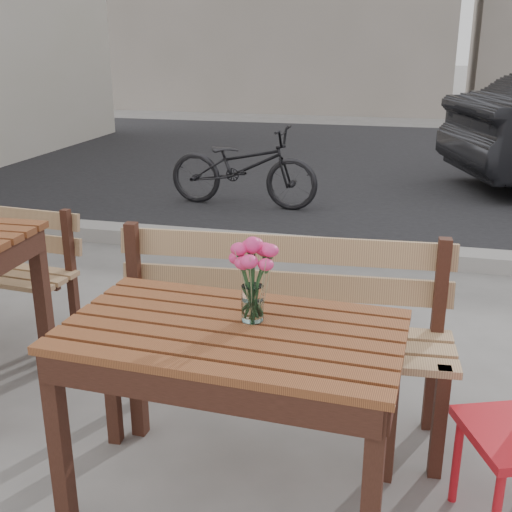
{
  "coord_description": "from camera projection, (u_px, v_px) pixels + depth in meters",
  "views": [
    {
      "loc": [
        0.33,
        -1.81,
        1.65
      ],
      "look_at": [
        -0.17,
        0.22,
        0.93
      ],
      "focal_mm": 45.0,
      "sensor_mm": 36.0,
      "label": 1
    }
  ],
  "objects": [
    {
      "name": "street",
      "position": [
        380.0,
        195.0,
        6.91
      ],
      "size": [
        30.0,
        8.12,
        0.12
      ],
      "color": "black",
      "rests_on": "ground"
    },
    {
      "name": "bicycle",
      "position": [
        243.0,
        167.0,
        6.48
      ],
      "size": [
        1.58,
        0.63,
        0.81
      ],
      "primitive_type": "imported",
      "rotation": [
        0.0,
        0.0,
        1.51
      ],
      "color": "black",
      "rests_on": "ground"
    },
    {
      "name": "main_bench",
      "position": [
        279.0,
        311.0,
        2.72
      ],
      "size": [
        1.48,
        0.54,
        0.9
      ],
      "rotation": [
        0.0,
        0.0,
        0.07
      ],
      "color": "#9C7350",
      "rests_on": "ground"
    },
    {
      "name": "main_table",
      "position": [
        232.0,
        358.0,
        2.22
      ],
      "size": [
        1.19,
        0.73,
        0.71
      ],
      "rotation": [
        0.0,
        0.0,
        -0.05
      ],
      "color": "brown",
      "rests_on": "ground"
    },
    {
      "name": "main_vase",
      "position": [
        252.0,
        269.0,
        2.18
      ],
      "size": [
        0.17,
        0.17,
        0.3
      ],
      "color": "white",
      "rests_on": "main_table"
    }
  ]
}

